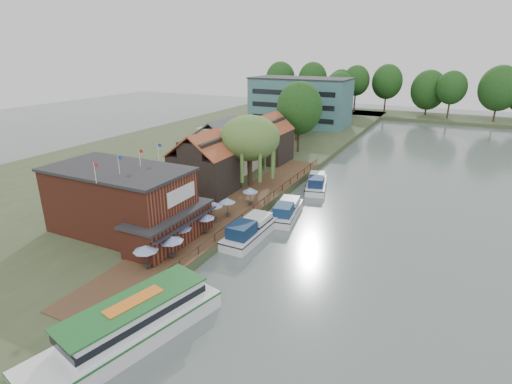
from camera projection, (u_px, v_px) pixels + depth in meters
The scene contains 28 objects.
ground at pixel (256, 267), 38.90m from camera, with size 260.00×260.00×0.00m, color slate.
land_bank at pixel (201, 152), 80.84m from camera, with size 50.00×140.00×1.00m, color #384728.
quay_deck at pixel (235, 209), 50.34m from camera, with size 6.00×50.00×0.10m, color #47301E.
quay_rail at pixel (256, 208), 49.47m from camera, with size 0.20×49.00×1.00m, color black, non-canonical shape.
pub at pixel (134, 203), 42.39m from camera, with size 20.00×11.00×7.30m, color maroon, non-canonical shape.
hotel_block at pixel (300, 102), 104.71m from camera, with size 25.40×12.40×12.30m, color #38666B, non-canonical shape.
cottage_a at pixel (204, 163), 55.24m from camera, with size 8.60×7.60×8.50m, color black, non-canonical shape.
cottage_b at pixel (223, 146), 64.92m from camera, with size 9.60×8.60×8.50m, color beige, non-canonical shape.
cottage_c at pixel (269, 138), 70.82m from camera, with size 7.60×7.60×8.50m, color black, non-canonical shape.
willow at pixel (250, 152), 57.23m from camera, with size 8.60×8.60×10.43m, color #476B2D, non-canonical shape.
umbrella_0 at pixel (146, 257), 36.10m from camera, with size 2.30×2.30×2.38m, color #1B4F97, non-canonical shape.
umbrella_1 at pixel (171, 247), 37.94m from camera, with size 2.44×2.44×2.38m, color navy, non-canonical shape.
umbrella_2 at pixel (181, 235), 40.49m from camera, with size 2.27×2.27×2.38m, color navy, non-canonical shape.
umbrella_3 at pixel (205, 224), 43.06m from camera, with size 2.14×2.14×2.38m, color navy, non-canonical shape.
umbrella_4 at pixel (214, 211), 46.31m from camera, with size 2.12×2.12×2.38m, color #1B2696, non-canonical shape.
umbrella_5 at pixel (228, 207), 47.50m from camera, with size 1.94×1.94×2.38m, color #1B4997, non-canonical shape.
umbrella_6 at pixel (250, 197), 50.99m from camera, with size 2.05×2.05×2.38m, color navy, non-canonical shape.
cruiser_0 at pixel (250, 228), 44.48m from camera, with size 3.34×10.33×2.52m, color silver, non-canonical shape.
cruiser_1 at pixel (287, 208), 50.22m from camera, with size 3.07×9.50×2.29m, color silver, non-canonical shape.
cruiser_2 at pixel (317, 181), 60.46m from camera, with size 3.14×9.71×2.35m, color white, non-canonical shape.
tour_boat at pixel (127, 324), 28.30m from camera, with size 4.20×14.93×3.26m, color silver, non-canonical shape.
swan at pixel (146, 337), 29.10m from camera, with size 0.44×0.44×0.44m, color white.
bank_tree_0 at pixel (299, 117), 76.49m from camera, with size 8.69×8.69×13.50m, color #143811, non-canonical shape.
bank_tree_1 at pixel (297, 114), 86.73m from camera, with size 6.73×6.73×11.62m, color #143811, non-canonical shape.
bank_tree_2 at pixel (300, 109), 93.30m from camera, with size 7.89×7.89×11.63m, color #143811, non-canonical shape.
bank_tree_3 at pixel (339, 97), 108.49m from camera, with size 7.66×7.66×13.53m, color #143811, non-canonical shape.
bank_tree_4 at pixel (336, 95), 116.97m from camera, with size 6.09×6.09×13.05m, color #143811, non-canonical shape.
bank_tree_5 at pixel (336, 95), 122.64m from camera, with size 8.33×8.33×11.66m, color #143811, non-canonical shape.
Camera 1 is at (15.27, -30.55, 20.01)m, focal length 28.00 mm.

